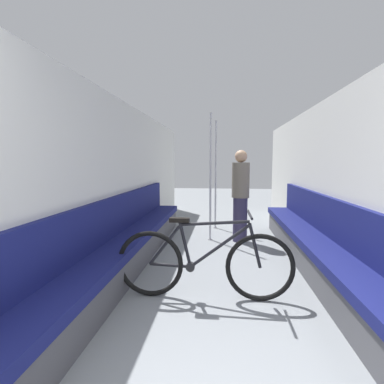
{
  "coord_description": "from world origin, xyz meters",
  "views": [
    {
      "loc": [
        0.02,
        -0.46,
        1.38
      ],
      "look_at": [
        -0.47,
        4.24,
        0.9
      ],
      "focal_mm": 28.0,
      "sensor_mm": 36.0,
      "label": 1
    }
  ],
  "objects": [
    {
      "name": "grab_pole_far",
      "position": [
        -0.13,
        5.72,
        1.08
      ],
      "size": [
        0.08,
        0.08,
        2.22
      ],
      "color": "gray",
      "rests_on": "ground"
    },
    {
      "name": "bicycle",
      "position": [
        -0.16,
        2.45,
        0.37
      ],
      "size": [
        1.79,
        0.46,
        0.88
      ],
      "rotation": [
        0.0,
        0.0,
        -0.35
      ],
      "color": "black",
      "rests_on": "ground"
    },
    {
      "name": "passenger_standing",
      "position": [
        0.32,
        4.71,
        0.81
      ],
      "size": [
        0.3,
        0.3,
        1.58
      ],
      "rotation": [
        0.0,
        0.0,
        -2.31
      ],
      "color": "#332D4C",
      "rests_on": "ground"
    },
    {
      "name": "grab_pole_near",
      "position": [
        -0.2,
        4.75,
        1.08
      ],
      "size": [
        0.08,
        0.08,
        2.22
      ],
      "color": "gray",
      "rests_on": "ground"
    },
    {
      "name": "bench_seat_row_left",
      "position": [
        -1.21,
        3.21,
        0.3
      ],
      "size": [
        0.45,
        5.21,
        0.94
      ],
      "color": "#4C4C51",
      "rests_on": "ground"
    },
    {
      "name": "wall_left",
      "position": [
        -1.45,
        3.3,
        1.12
      ],
      "size": [
        0.1,
        9.79,
        2.24
      ],
      "primitive_type": "cube",
      "color": "silver",
      "rests_on": "ground"
    },
    {
      "name": "bench_seat_row_right",
      "position": [
        1.21,
        3.21,
        0.3
      ],
      "size": [
        0.45,
        5.21,
        0.94
      ],
      "color": "#4C4C51",
      "rests_on": "ground"
    },
    {
      "name": "wall_right",
      "position": [
        1.45,
        3.3,
        1.12
      ],
      "size": [
        0.1,
        9.79,
        2.24
      ],
      "primitive_type": "cube",
      "color": "silver",
      "rests_on": "ground"
    }
  ]
}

